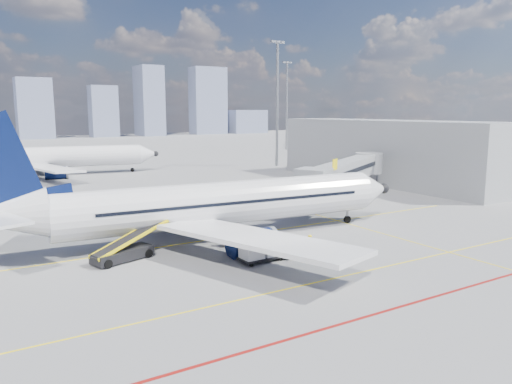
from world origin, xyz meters
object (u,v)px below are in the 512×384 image
cargo_dolly (261,248)px  belt_loader (124,251)px  second_aircraft (48,158)px  main_aircraft (209,205)px  ramp_worker (310,246)px  baggage_tug (291,248)px

cargo_dolly → belt_loader: (-8.94, 5.82, -0.33)m
second_aircraft → belt_loader: (-3.96, -57.71, -2.49)m
second_aircraft → belt_loader: second_aircraft is taller
main_aircraft → belt_loader: main_aircraft is taller
second_aircraft → cargo_dolly: bearing=-75.2°
second_aircraft → main_aircraft: bearing=-75.2°
main_aircraft → ramp_worker: 10.20m
main_aircraft → belt_loader: bearing=-161.9°
main_aircraft → ramp_worker: (4.54, -8.84, -2.31)m
cargo_dolly → ramp_worker: (3.97, -1.01, -0.15)m
cargo_dolly → ramp_worker: size_ratio=1.95×
second_aircraft → cargo_dolly: second_aircraft is taller
baggage_tug → cargo_dolly: size_ratio=0.63×
main_aircraft → cargo_dolly: 8.13m
baggage_tug → second_aircraft: bearing=94.7°
main_aircraft → baggage_tug: size_ratio=18.02×
second_aircraft → baggage_tug: second_aircraft is taller
belt_loader → ramp_worker: (12.92, -6.83, 0.18)m
baggage_tug → belt_loader: bearing=150.5°
ramp_worker → main_aircraft: bearing=36.4°
belt_loader → ramp_worker: belt_loader is taller
baggage_tug → ramp_worker: bearing=-34.2°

